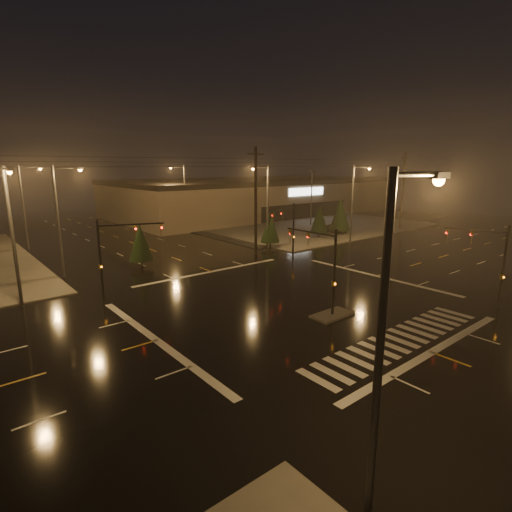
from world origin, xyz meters
name	(u,v)px	position (x,y,z in m)	size (l,w,h in m)	color
ground	(291,301)	(0.00, 0.00, 0.00)	(140.00, 140.00, 0.00)	black
sidewalk_ne	(294,222)	(30.00, 30.00, 0.06)	(36.00, 36.00, 0.12)	#45433E
median_island	(332,315)	(0.00, -4.00, 0.07)	(3.00, 1.60, 0.15)	#45433E
crosswalk	(399,340)	(0.00, -9.00, 0.01)	(15.00, 2.60, 0.01)	beige
stop_bar_near	(431,352)	(0.00, -11.00, 0.01)	(16.00, 0.50, 0.01)	beige
stop_bar_far	(211,272)	(0.00, 11.00, 0.01)	(16.00, 0.50, 0.01)	beige
parking_lot	(321,221)	(35.00, 28.00, 0.04)	(50.00, 24.00, 0.08)	black
retail_building	(259,195)	(35.00, 45.99, 3.84)	(60.20, 28.30, 7.20)	#746152
signal_mast_median	(324,260)	(0.00, -3.07, 3.75)	(0.25, 4.59, 6.00)	black
signal_mast_ne	(289,225)	(9.50, 10.14, 3.79)	(4.84, 1.86, 6.00)	black
signal_mast_nw	(114,247)	(-9.50, 10.14, 3.79)	(4.84, 1.86, 6.00)	black
signal_mast_se	(492,256)	(10.23, -9.75, 3.71)	(1.55, 3.87, 6.00)	black
streetlight_0	(388,327)	(-11.18, -15.00, 5.80)	(2.77, 0.32, 10.00)	#38383A
streetlight_1	(61,214)	(-11.18, 18.00, 5.80)	(2.77, 0.32, 10.00)	#38383A
streetlight_2	(26,201)	(-11.18, 34.00, 5.80)	(2.77, 0.32, 10.00)	#38383A
streetlight_3	(266,201)	(11.18, 16.00, 5.80)	(2.77, 0.32, 10.00)	#38383A
streetlight_4	(183,193)	(11.18, 36.00, 5.80)	(2.77, 0.32, 10.00)	#38383A
streetlight_5	(12,228)	(-16.00, 11.18, 5.80)	(0.32, 2.77, 10.00)	#38383A
streetlight_6	(354,199)	(22.00, 11.18, 5.80)	(0.32, 2.77, 10.00)	#38383A
utility_pole_1	(256,201)	(8.00, 14.00, 6.13)	(2.20, 0.32, 12.00)	black
utility_pole_2	(403,190)	(38.00, 14.00, 6.13)	(2.20, 0.32, 12.00)	black
conifer_0	(270,227)	(12.05, 16.15, 2.57)	(2.40, 2.40, 4.45)	black
conifer_1	(319,219)	(21.98, 16.96, 2.68)	(2.54, 2.54, 4.67)	black
conifer_2	(340,214)	(26.44, 16.90, 3.06)	(3.02, 3.02, 5.42)	black
conifer_3	(140,242)	(-4.38, 17.11, 2.56)	(2.39, 2.39, 4.43)	black
car_parked	(334,229)	(26.74, 18.09, 0.68)	(1.60, 3.97, 1.35)	black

